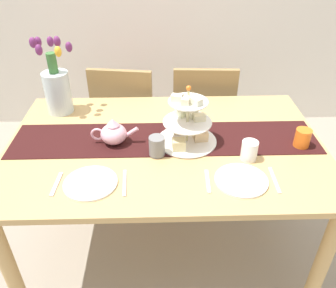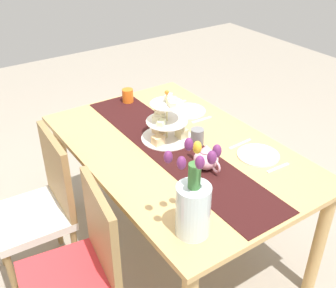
# 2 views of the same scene
# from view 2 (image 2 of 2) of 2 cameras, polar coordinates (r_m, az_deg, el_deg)

# --- Properties ---
(ground_plane) EXTENTS (8.00, 8.00, 0.00)m
(ground_plane) POSITION_cam_2_polar(r_m,az_deg,el_deg) (2.82, 1.13, -13.89)
(ground_plane) COLOR gray
(dining_table) EXTENTS (1.59, 1.03, 0.77)m
(dining_table) POSITION_cam_2_polar(r_m,az_deg,el_deg) (2.39, 1.29, -2.50)
(dining_table) COLOR tan
(dining_table) RESTS_ON ground_plane
(chair_left) EXTENTS (0.48, 0.48, 0.91)m
(chair_left) POSITION_cam_2_polar(r_m,az_deg,el_deg) (2.06, -12.03, -16.26)
(chair_left) COLOR olive
(chair_left) RESTS_ON ground_plane
(chair_right) EXTENTS (0.44, 0.44, 0.91)m
(chair_right) POSITION_cam_2_polar(r_m,az_deg,el_deg) (2.45, -17.19, -7.97)
(chair_right) COLOR olive
(chair_right) RESTS_ON ground_plane
(table_runner) EXTENTS (1.55, 0.31, 0.00)m
(table_runner) POSITION_cam_2_polar(r_m,az_deg,el_deg) (2.32, 0.74, -0.55)
(table_runner) COLOR black
(table_runner) RESTS_ON dining_table
(tiered_cake_stand) EXTENTS (0.30, 0.30, 0.30)m
(tiered_cake_stand) POSITION_cam_2_polar(r_m,az_deg,el_deg) (2.36, -0.23, 2.69)
(tiered_cake_stand) COLOR beige
(tiered_cake_stand) RESTS_ON table_runner
(teapot) EXTENTS (0.24, 0.13, 0.14)m
(teapot) POSITION_cam_2_polar(r_m,az_deg,el_deg) (2.13, 5.31, -2.01)
(teapot) COLOR #E5A8BC
(teapot) RESTS_ON table_runner
(tulip_vase) EXTENTS (0.19, 0.19, 0.44)m
(tulip_vase) POSITION_cam_2_polar(r_m,az_deg,el_deg) (1.69, 3.52, -8.32)
(tulip_vase) COLOR silver
(tulip_vase) RESTS_ON dining_table
(dinner_plate_left) EXTENTS (0.23, 0.23, 0.01)m
(dinner_plate_left) POSITION_cam_2_polar(r_m,az_deg,el_deg) (2.30, 12.40, -1.51)
(dinner_plate_left) COLOR white
(dinner_plate_left) RESTS_ON dining_table
(fork_left) EXTENTS (0.02, 0.15, 0.01)m
(fork_left) POSITION_cam_2_polar(r_m,az_deg,el_deg) (2.23, 15.01, -3.22)
(fork_left) COLOR silver
(fork_left) RESTS_ON dining_table
(knife_left) EXTENTS (0.02, 0.17, 0.01)m
(knife_left) POSITION_cam_2_polar(r_m,az_deg,el_deg) (2.39, 9.97, -0.00)
(knife_left) COLOR silver
(knife_left) RESTS_ON dining_table
(dinner_plate_right) EXTENTS (0.23, 0.23, 0.01)m
(dinner_plate_right) POSITION_cam_2_polar(r_m,az_deg,el_deg) (2.72, 2.80, 4.60)
(dinner_plate_right) COLOR white
(dinner_plate_right) RESTS_ON dining_table
(fork_right) EXTENTS (0.02, 0.15, 0.01)m
(fork_right) POSITION_cam_2_polar(r_m,az_deg,el_deg) (2.62, 4.69, 3.37)
(fork_right) COLOR silver
(fork_right) RESTS_ON dining_table
(knife_right) EXTENTS (0.02, 0.17, 0.01)m
(knife_right) POSITION_cam_2_polar(r_m,az_deg,el_deg) (2.83, 1.05, 5.66)
(knife_right) COLOR silver
(knife_right) RESTS_ON dining_table
(mug_grey) EXTENTS (0.08, 0.08, 0.09)m
(mug_grey) POSITION_cam_2_polar(r_m,az_deg,el_deg) (2.34, 4.08, 1.03)
(mug_grey) COLOR slate
(mug_grey) RESTS_ON table_runner
(mug_white_text) EXTENTS (0.08, 0.08, 0.09)m
(mug_white_text) POSITION_cam_2_polar(r_m,az_deg,el_deg) (2.67, -0.79, 5.08)
(mug_white_text) COLOR white
(mug_white_text) RESTS_ON dining_table
(mug_orange) EXTENTS (0.08, 0.08, 0.09)m
(mug_orange) POSITION_cam_2_polar(r_m,az_deg,el_deg) (2.84, -5.60, 6.67)
(mug_orange) COLOR orange
(mug_orange) RESTS_ON dining_table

